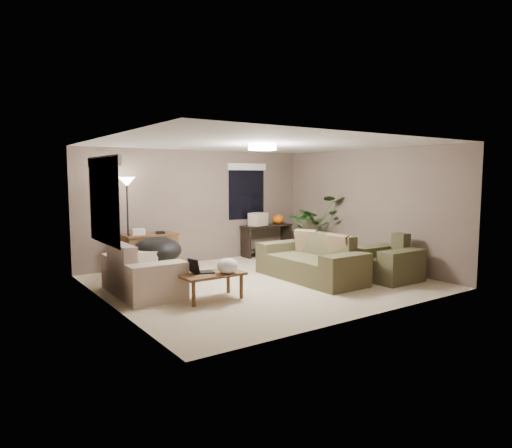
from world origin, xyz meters
TOP-DOWN VIEW (x-y plane):
  - room_shell at (0.00, 0.00)m, footprint 5.50×5.50m
  - main_sofa at (0.91, -0.32)m, footprint 0.95×2.20m
  - throw_pillows at (1.16, -0.32)m, footprint 0.40×1.39m
  - loveseat at (-2.12, 0.45)m, footprint 0.90×1.60m
  - armchair at (2.05, -1.18)m, footprint 0.95×1.00m
  - coffee_table at (-1.33, -0.52)m, footprint 1.00×0.55m
  - laptop at (-1.50, -0.42)m, footprint 0.41×0.32m
  - plastic_bag at (-1.13, -0.67)m, footprint 0.43×0.41m
  - desk at (-1.27, 2.19)m, footprint 1.10×0.50m
  - desk_papers at (-1.42, 2.18)m, footprint 0.71×0.30m
  - console_table at (1.72, 2.24)m, footprint 1.30×0.40m
  - pumpkin at (2.07, 2.24)m, footprint 0.36×0.36m
  - cardboard_box at (1.47, 2.24)m, footprint 0.47×0.40m
  - papasan_chair at (-1.49, 1.30)m, footprint 1.17×1.17m
  - floor_lamp at (-1.76, 2.07)m, footprint 0.32×0.32m
  - ceiling_fixture at (0.00, 0.00)m, footprint 0.50×0.50m
  - houseplant at (2.32, 1.18)m, footprint 1.35×1.50m
  - cat_scratching_post at (2.28, 0.16)m, footprint 0.32×0.32m
  - window_left at (-2.73, 0.30)m, footprint 0.05×1.56m
  - window_back at (1.30, 2.48)m, footprint 1.06×0.05m

SIDE VIEW (x-z plane):
  - cat_scratching_post at x=2.28m, z-range -0.04..0.46m
  - main_sofa at x=0.91m, z-range -0.13..0.72m
  - loveseat at x=-2.12m, z-range -0.13..0.72m
  - armchair at x=2.05m, z-range -0.13..0.72m
  - coffee_table at x=-1.33m, z-range 0.15..0.57m
  - desk at x=-1.27m, z-range 0.00..0.75m
  - console_table at x=1.72m, z-range 0.06..0.81m
  - papasan_chair at x=-1.49m, z-range 0.07..0.86m
  - laptop at x=-1.50m, z-range 0.36..0.60m
  - plastic_bag at x=-1.13m, z-range 0.42..0.66m
  - houseplant at x=2.32m, z-range 0.00..1.17m
  - throw_pillows at x=1.16m, z-range 0.42..0.88m
  - desk_papers at x=-1.42m, z-range 0.74..0.86m
  - pumpkin at x=2.07m, z-range 0.75..0.99m
  - cardboard_box at x=1.47m, z-range 0.75..1.05m
  - room_shell at x=0.00m, z-range -1.50..4.00m
  - floor_lamp at x=-1.76m, z-range 0.64..2.55m
  - window_left at x=-2.73m, z-range 1.12..2.45m
  - window_back at x=1.30m, z-range 1.12..2.45m
  - ceiling_fixture at x=0.00m, z-range 2.39..2.49m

